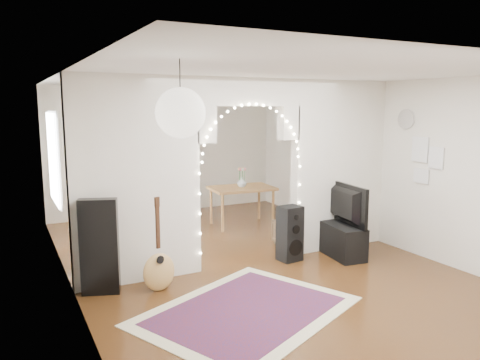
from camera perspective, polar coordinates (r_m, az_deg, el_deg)
name	(u,v)px	position (r m, az deg, el deg)	size (l,w,h in m)	color
floor	(248,261)	(7.13, 0.98, -9.83)	(7.50, 7.50, 0.00)	black
ceiling	(249,77)	(6.76, 1.05, 12.39)	(5.00, 7.50, 0.02)	white
wall_back	(166,150)	(10.25, -8.97, 3.59)	(5.00, 0.02, 2.70)	silver
wall_left	(67,185)	(6.06, -20.31, -0.61)	(0.02, 7.50, 2.70)	silver
wall_right	(378,163)	(8.28, 16.45, 2.05)	(0.02, 7.50, 2.70)	silver
divider_wall	(248,167)	(6.80, 1.01, 1.60)	(5.00, 0.20, 2.70)	silver
fairy_lights	(253,159)	(6.67, 1.55, 2.54)	(1.64, 0.04, 1.60)	#FFEABF
window	(53,158)	(7.82, -21.80, 2.48)	(0.04, 1.20, 1.40)	white
wall_clock	(407,119)	(7.79, 19.64, 7.01)	(0.31, 0.31, 0.03)	white
picture_frames	(425,160)	(7.57, 21.60, 2.29)	(0.02, 0.50, 0.70)	white
paper_lantern	(181,113)	(3.77, -7.25, 8.11)	(0.40, 0.40, 0.40)	white
ceiling_fan	(196,100)	(8.56, -5.40, 9.64)	(1.10, 1.10, 0.30)	#B6943C
area_rug	(247,311)	(5.50, 0.84, -15.66)	(2.32, 1.74, 0.02)	maroon
guitar_case	(99,247)	(6.02, -16.77, -7.82)	(0.46, 0.15, 1.20)	black
acoustic_guitar	(159,257)	(5.98, -9.90, -9.21)	(0.43, 0.27, 1.02)	#B38D47
tabby_cat	(162,274)	(6.33, -9.55, -11.28)	(0.29, 0.43, 0.29)	brown
floor_speaker	(290,234)	(7.08, 6.10, -6.51)	(0.35, 0.32, 0.83)	black
media_console	(339,239)	(7.50, 11.98, -7.07)	(0.40, 1.00, 0.50)	black
tv	(340,204)	(7.37, 12.12, -2.88)	(1.07, 0.14, 0.62)	black
bookcase	(134,181)	(9.86, -12.74, -0.06)	(1.53, 0.39, 1.57)	beige
dining_table	(242,191)	(9.03, 0.22, -1.31)	(1.26, 0.89, 0.76)	olive
flower_vase	(242,182)	(9.01, 0.22, -0.25)	(0.18, 0.18, 0.19)	silver
dining_chair_left	(147,236)	(7.53, -11.33, -6.73)	(0.60, 0.62, 0.57)	brown
dining_chair_right	(291,233)	(7.84, 6.18, -6.46)	(0.46, 0.47, 0.43)	brown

